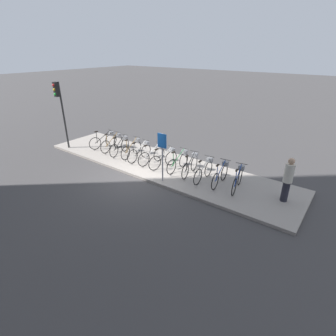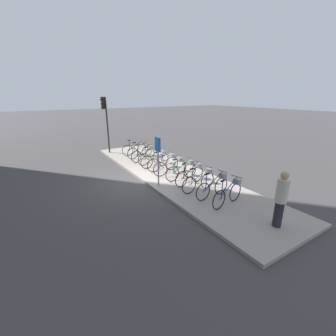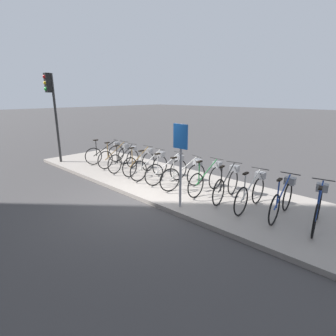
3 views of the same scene
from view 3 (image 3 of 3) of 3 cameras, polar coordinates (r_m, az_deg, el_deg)
name	(u,v)px [view 3 (image 3 of 3)]	position (r m, az deg, el deg)	size (l,w,h in m)	color
ground_plane	(141,201)	(7.57, -5.92, -7.26)	(120.00, 120.00, 0.00)	#423F3F
sidewalk	(179,186)	(8.63, 2.39, -3.85)	(13.48, 3.29, 0.12)	#9E9389
parked_bicycle_0	(107,152)	(11.48, -13.13, 3.31)	(0.60, 1.66, 1.05)	black
parked_bicycle_1	(117,155)	(10.88, -11.05, 2.77)	(0.46, 1.71, 1.05)	black
parked_bicycle_2	(126,158)	(10.23, -9.23, 2.06)	(0.47, 1.69, 1.05)	black
parked_bicycle_3	(141,161)	(9.70, -5.91, 1.44)	(0.46, 1.70, 1.05)	black
parked_bicycle_4	(152,165)	(9.16, -3.61, 0.64)	(0.46, 1.71, 1.05)	black
parked_bicycle_5	(169,169)	(8.65, 0.19, -0.23)	(0.48, 1.69, 1.05)	black
parked_bicycle_6	(186,174)	(8.13, 3.89, -1.29)	(0.58, 1.66, 1.05)	black
parked_bicycle_7	(208,178)	(7.83, 8.72, -2.10)	(0.46, 1.71, 1.05)	black
parked_bicycle_8	(228,183)	(7.46, 12.84, -3.22)	(0.46, 1.69, 1.05)	black
parked_bicycle_9	(252,191)	(7.00, 17.79, -4.83)	(0.46, 1.71, 1.05)	black
parked_bicycle_10	(283,198)	(6.81, 23.72, -6.01)	(0.46, 1.71, 1.05)	black
parked_bicycle_11	(318,207)	(6.64, 29.89, -7.34)	(0.47, 1.69, 1.05)	black
traffic_light	(51,100)	(12.05, -24.04, 13.41)	(0.24, 0.40, 3.67)	#2D2D2D
sign_post	(181,152)	(6.46, 2.74, 3.56)	(0.44, 0.07, 2.14)	#99999E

